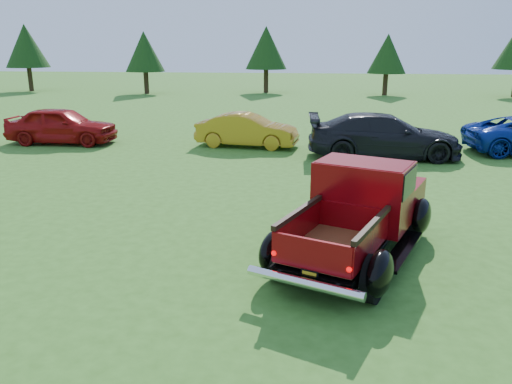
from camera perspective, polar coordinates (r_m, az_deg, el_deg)
name	(u,v)px	position (r m, az deg, el deg)	size (l,w,h in m)	color
ground	(259,244)	(9.39, 0.39, -5.92)	(120.00, 120.00, 0.00)	#34631C
tree_far_west	(26,46)	(44.94, -24.78, 14.92)	(3.33, 3.33, 5.20)	#332114
tree_west	(144,52)	(39.81, -12.63, 15.38)	(2.94, 2.94, 4.60)	#332114
tree_mid_left	(266,48)	(39.83, 1.17, 16.15)	(3.20, 3.20, 5.00)	#332114
tree_mid_right	(387,54)	(38.96, 14.78, 15.02)	(2.82, 2.82, 4.40)	#332114
pickup_truck	(362,209)	(9.05, 11.99, -1.90)	(3.35, 4.70, 1.64)	black
show_car_red	(62,125)	(20.23, -21.32, 7.12)	(1.62, 4.03, 1.37)	#9A0F0E
show_car_yellow	(247,130)	(18.27, -1.02, 7.08)	(1.28, 3.67, 1.21)	#BB8418
show_car_grey	(384,136)	(17.00, 14.41, 6.25)	(2.01, 4.95, 1.44)	black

